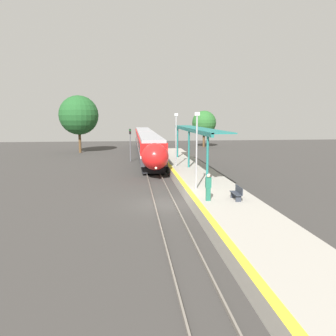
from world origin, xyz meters
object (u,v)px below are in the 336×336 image
at_px(lamppost_mid, 176,136).
at_px(person_waiting, 208,187).
at_px(train, 146,142).
at_px(lamppost_near, 197,146).
at_px(railway_signal, 130,142).
at_px(platform_bench, 237,193).

bearing_deg(lamppost_mid, person_waiting, -89.65).
bearing_deg(train, lamppost_near, -84.90).
xyz_separation_m(railway_signal, lamppost_mid, (4.93, -10.56, 1.34)).
xyz_separation_m(person_waiting, railway_signal, (-5.02, 25.30, 0.97)).
xyz_separation_m(person_waiting, lamppost_mid, (-0.09, 14.74, 2.31)).
bearing_deg(railway_signal, person_waiting, -78.77).
distance_m(person_waiting, lamppost_mid, 14.92).
relative_size(train, lamppost_near, 7.36).
distance_m(train, person_waiting, 31.27).
relative_size(platform_bench, lamppost_near, 0.25).
distance_m(platform_bench, lamppost_mid, 15.12).
height_order(platform_bench, lamppost_near, lamppost_near).
height_order(platform_bench, person_waiting, person_waiting).
bearing_deg(person_waiting, platform_bench, 0.08).
distance_m(platform_bench, railway_signal, 26.27).
bearing_deg(train, railway_signal, -112.80).
bearing_deg(platform_bench, train, 98.18).
xyz_separation_m(platform_bench, lamppost_mid, (-2.01, 14.73, 2.75)).
distance_m(railway_signal, lamppost_mid, 11.73).
bearing_deg(person_waiting, railway_signal, 101.23).
bearing_deg(lamppost_near, train, 95.10).
bearing_deg(platform_bench, person_waiting, -179.92).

